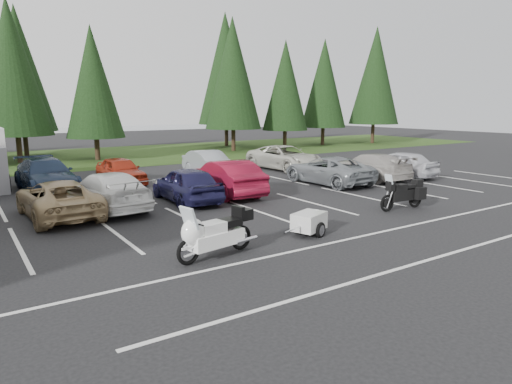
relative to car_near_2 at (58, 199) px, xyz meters
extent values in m
plane|color=black|center=(5.93, -4.23, -0.67)|extent=(120.00, 120.00, 0.00)
cube|color=#203611|center=(5.93, 19.77, -0.67)|extent=(80.00, 16.00, 0.01)
cube|color=slate|center=(9.93, 50.77, -0.67)|extent=(70.00, 50.00, 0.02)
cube|color=silver|center=(5.93, -2.23, -0.67)|extent=(32.00, 16.00, 0.01)
cylinder|color=#332316|center=(0.93, 18.67, 0.64)|extent=(0.36, 0.36, 2.62)
cone|color=black|center=(0.93, 18.67, 5.87)|extent=(4.80, 4.80, 9.27)
cylinder|color=#332316|center=(5.93, 17.37, 0.46)|extent=(0.36, 0.36, 2.26)
cone|color=black|center=(5.93, 17.37, 4.97)|extent=(4.14, 4.14, 7.99)
cylinder|color=#332316|center=(17.93, 17.87, 0.67)|extent=(0.36, 0.36, 2.69)
cone|color=black|center=(17.93, 17.87, 6.05)|extent=(4.93, 4.93, 9.52)
cylinder|color=#332316|center=(23.43, 17.57, 0.49)|extent=(0.36, 0.36, 2.33)
cone|color=black|center=(23.43, 17.57, 5.15)|extent=(4.27, 4.27, 8.24)
cylinder|color=#332316|center=(28.93, 18.37, 0.56)|extent=(0.36, 0.36, 2.47)
cone|color=black|center=(28.93, 18.37, 5.51)|extent=(4.53, 4.53, 8.76)
cylinder|color=#332316|center=(34.93, 17.07, 0.74)|extent=(0.36, 0.36, 2.83)
cone|color=black|center=(34.93, 17.07, 6.41)|extent=(5.19, 5.19, 10.03)
cylinder|color=#332316|center=(1.93, 23.27, 0.68)|extent=(0.36, 0.36, 2.71)
cone|color=black|center=(1.93, 23.27, 6.11)|extent=(4.97, 4.97, 9.61)
cylinder|color=#332316|center=(19.93, 22.57, 0.83)|extent=(0.36, 0.36, 3.00)
cone|color=black|center=(19.93, 22.57, 6.83)|extent=(5.50, 5.50, 10.62)
imported|color=tan|center=(0.00, 0.00, 0.00)|extent=(2.41, 4.92, 1.34)
imported|color=silver|center=(1.81, 0.30, 0.05)|extent=(2.49, 5.16, 1.45)
imported|color=#19183C|center=(4.97, -0.02, 0.07)|extent=(1.89, 4.40, 1.48)
imported|color=maroon|center=(7.10, 0.34, 0.11)|extent=(1.97, 4.88, 1.57)
imported|color=gray|center=(12.90, 0.05, 0.03)|extent=(2.43, 5.12, 1.41)
imported|color=#ABA49C|center=(15.81, -0.13, 0.04)|extent=(2.17, 4.96, 1.42)
imported|color=silver|center=(17.83, -0.42, 0.06)|extent=(2.08, 4.45, 1.47)
imported|color=#1B2A43|center=(0.56, 5.82, 0.08)|extent=(2.43, 5.33, 1.51)
imported|color=#9D2814|center=(4.06, 5.83, 0.01)|extent=(1.78, 4.09, 1.37)
imported|color=gray|center=(9.20, 5.93, 0.03)|extent=(1.51, 4.30, 1.41)
imported|color=beige|center=(14.31, 5.53, 0.08)|extent=(2.90, 5.58, 1.50)
camera|label=1|loc=(-2.93, -17.12, 3.24)|focal=32.00mm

